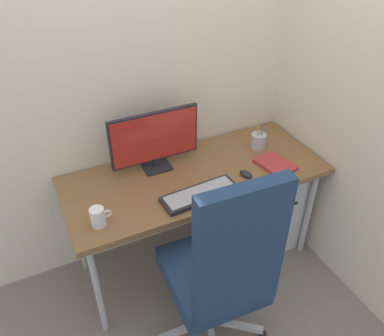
{
  "coord_description": "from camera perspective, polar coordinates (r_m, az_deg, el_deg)",
  "views": [
    {
      "loc": [
        -0.85,
        -1.71,
        2.17
      ],
      "look_at": [
        -0.06,
        -0.07,
        0.86
      ],
      "focal_mm": 36.64,
      "sensor_mm": 36.0,
      "label": 1
    }
  ],
  "objects": [
    {
      "name": "wall_back",
      "position": [
        2.36,
        -3.38,
        16.75
      ],
      "size": [
        3.03,
        0.04,
        2.8
      ],
      "primitive_type": "cube",
      "color": "beige",
      "rests_on": "ground_plane"
    },
    {
      "name": "desk",
      "position": [
        2.41,
        0.54,
        -1.85
      ],
      "size": [
        1.59,
        0.66,
        0.76
      ],
      "color": "brown",
      "rests_on": "ground_plane"
    },
    {
      "name": "pen_holder",
      "position": [
        2.62,
        9.63,
        3.91
      ],
      "size": [
        0.1,
        0.1,
        0.17
      ],
      "color": "#B2B5BA",
      "rests_on": "desk"
    },
    {
      "name": "notebook",
      "position": [
        2.48,
        12.02,
        0.5
      ],
      "size": [
        0.21,
        0.26,
        0.02
      ],
      "primitive_type": "cube",
      "rotation": [
        0.0,
        0.0,
        0.18
      ],
      "color": "#B23333",
      "rests_on": "desk"
    },
    {
      "name": "monitor",
      "position": [
        2.32,
        -5.46,
        4.27
      ],
      "size": [
        0.55,
        0.13,
        0.38
      ],
      "color": "black",
      "rests_on": "desk"
    },
    {
      "name": "coffee_mug",
      "position": [
        2.05,
        -13.52,
        -6.96
      ],
      "size": [
        0.11,
        0.08,
        0.11
      ],
      "color": "white",
      "rests_on": "desk"
    },
    {
      "name": "keyboard",
      "position": [
        2.19,
        1.2,
        -3.83
      ],
      "size": [
        0.45,
        0.18,
        0.03
      ],
      "color": "black",
      "rests_on": "desk"
    },
    {
      "name": "office_chair",
      "position": [
        2.0,
        4.29,
        -14.61
      ],
      "size": [
        0.64,
        0.66,
        1.27
      ],
      "color": "black",
      "rests_on": "ground_plane"
    },
    {
      "name": "wall_side_right",
      "position": [
        2.38,
        21.86,
        14.43
      ],
      "size": [
        0.04,
        2.09,
        2.8
      ],
      "primitive_type": "cube",
      "color": "beige",
      "rests_on": "ground_plane"
    },
    {
      "name": "filing_cabinet",
      "position": [
        2.87,
        9.63,
        -4.54
      ],
      "size": [
        0.46,
        0.53,
        0.67
      ],
      "color": "silver",
      "rests_on": "ground_plane"
    },
    {
      "name": "mouse",
      "position": [
        2.36,
        7.85,
        -0.87
      ],
      "size": [
        0.08,
        0.1,
        0.03
      ],
      "primitive_type": "ellipsoid",
      "rotation": [
        0.0,
        0.0,
        0.34
      ],
      "color": "black",
      "rests_on": "desk"
    },
    {
      "name": "ground_plane",
      "position": [
        2.89,
        0.46,
        -12.9
      ],
      "size": [
        8.0,
        8.0,
        0.0
      ],
      "primitive_type": "plane",
      "color": "slate"
    }
  ]
}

